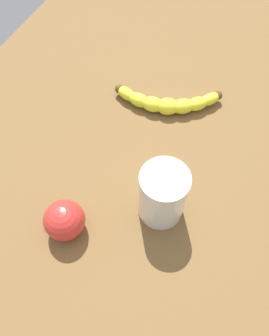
# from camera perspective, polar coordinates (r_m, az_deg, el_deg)

# --- Properties ---
(wooden_tabletop) EXTENTS (1.20, 1.20, 0.03)m
(wooden_tabletop) POSITION_cam_1_polar(r_m,az_deg,el_deg) (0.66, 14.00, -1.61)
(wooden_tabletop) COLOR brown
(wooden_tabletop) RESTS_ON ground
(banana) EXTENTS (0.22, 0.11, 0.04)m
(banana) POSITION_cam_1_polar(r_m,az_deg,el_deg) (0.71, 5.86, 11.41)
(banana) COLOR yellow
(banana) RESTS_ON wooden_tabletop
(smoothie_glass) EXTENTS (0.08, 0.08, 0.12)m
(smoothie_glass) POSITION_cam_1_polar(r_m,az_deg,el_deg) (0.54, 4.92, -4.86)
(smoothie_glass) COLOR silver
(smoothie_glass) RESTS_ON wooden_tabletop
(apple_fruit) EXTENTS (0.07, 0.07, 0.07)m
(apple_fruit) POSITION_cam_1_polar(r_m,az_deg,el_deg) (0.56, -12.22, -8.94)
(apple_fruit) COLOR red
(apple_fruit) RESTS_ON wooden_tabletop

